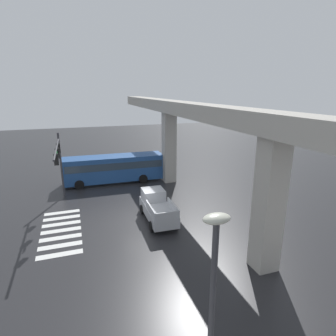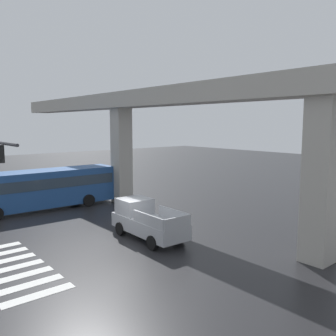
{
  "view_description": "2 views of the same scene",
  "coord_description": "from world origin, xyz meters",
  "px_view_note": "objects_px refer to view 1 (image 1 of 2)",
  "views": [
    {
      "loc": [
        20.16,
        -4.4,
        10.01
      ],
      "look_at": [
        -1.9,
        3.08,
        3.47
      ],
      "focal_mm": 30.05,
      "sensor_mm": 36.0,
      "label": 1
    },
    {
      "loc": [
        16.26,
        -10.3,
        6.48
      ],
      "look_at": [
        -0.29,
        3.56,
        3.77
      ],
      "focal_mm": 38.03,
      "sensor_mm": 36.0,
      "label": 2
    }
  ],
  "objects_px": {
    "pickup_truck": "(157,207)",
    "traffic_signal_mast": "(59,156)",
    "city_bus": "(114,167)",
    "street_lamp_near_corner": "(212,310)"
  },
  "relations": [
    {
      "from": "city_bus",
      "to": "traffic_signal_mast",
      "type": "relative_size",
      "value": 1.25
    },
    {
      "from": "traffic_signal_mast",
      "to": "pickup_truck",
      "type": "bearing_deg",
      "value": 55.27
    },
    {
      "from": "city_bus",
      "to": "street_lamp_near_corner",
      "type": "xyz_separation_m",
      "value": [
        24.91,
        -0.95,
        2.83
      ]
    },
    {
      "from": "pickup_truck",
      "to": "street_lamp_near_corner",
      "type": "relative_size",
      "value": 0.71
    },
    {
      "from": "city_bus",
      "to": "street_lamp_near_corner",
      "type": "height_order",
      "value": "street_lamp_near_corner"
    },
    {
      "from": "traffic_signal_mast",
      "to": "street_lamp_near_corner",
      "type": "relative_size",
      "value": 1.2
    },
    {
      "from": "pickup_truck",
      "to": "traffic_signal_mast",
      "type": "xyz_separation_m",
      "value": [
        -4.94,
        -7.13,
        3.57
      ]
    },
    {
      "from": "pickup_truck",
      "to": "street_lamp_near_corner",
      "type": "height_order",
      "value": "street_lamp_near_corner"
    },
    {
      "from": "pickup_truck",
      "to": "city_bus",
      "type": "height_order",
      "value": "city_bus"
    },
    {
      "from": "traffic_signal_mast",
      "to": "city_bus",
      "type": "bearing_deg",
      "value": 135.82
    }
  ]
}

